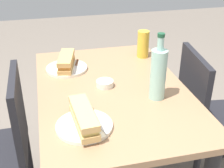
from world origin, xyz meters
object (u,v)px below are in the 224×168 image
Objects in this scene: chair_near at (2,147)px; dining_table at (112,110)px; plate_near at (84,126)px; baguette_sandwich_far at (66,61)px; water_bottle at (158,73)px; knife_far at (76,66)px; knife_near at (95,120)px; olive_bowl at (105,84)px; baguette_sandwich_near at (84,117)px; chair_far at (206,114)px; plate_far at (67,68)px; beer_glass at (143,44)px.

dining_table is at bearing 91.70° from chair_near.
plate_near is at bearing 53.30° from chair_near.
chair_near is 0.54m from baguette_sandwich_far.
water_bottle is at bearing 51.90° from dining_table.
baguette_sandwich_far is 1.25× the size of knife_far.
olive_bowl is (-0.30, 0.10, -0.00)m from knife_near.
chair_far is at bearing 112.45° from baguette_sandwich_near.
plate_far is at bearing -145.38° from olive_bowl.
dining_table is at bearing 36.94° from plate_far.
baguette_sandwich_far is (-0.27, 0.36, 0.30)m from chair_near.
baguette_sandwich_far is at bearing -80.15° from beer_glass.
olive_bowl is at bearing 154.46° from plate_near.
chair_near reaches higher than knife_near.
dining_table is 5.95× the size of knife_far.
knife_near is 0.99× the size of knife_far.
knife_far is 0.58× the size of water_bottle.
chair_far is 0.79m from knife_near.
knife_near is 1.11× the size of beer_glass.
olive_bowl is at bearing 160.93° from knife_near.
water_bottle is (0.39, 0.37, 0.12)m from plate_far.
chair_near is 0.56m from knife_far.
dining_table is 0.39m from baguette_sandwich_near.
water_bottle is 3.66× the size of olive_bowl.
dining_table is at bearing 54.77° from olive_bowl.
beer_glass is (-0.63, 0.45, 0.07)m from plate_near.
chair_near is 0.56m from knife_near.
knife_near is 0.53m from plate_far.
baguette_sandwich_near is at bearing 1.28° from baguette_sandwich_far.
water_bottle is (-0.14, 0.31, 0.10)m from knife_near.
knife_near is at bearing -33.24° from beer_glass.
knife_far is at bearing 90.29° from baguette_sandwich_far.
water_bottle reaches higher than baguette_sandwich_near.
knife_far reaches higher than plate_near.
beer_glass is (-0.08, 0.41, 0.06)m from knife_far.
beer_glass reaches higher than plate_near.
chair_far is 1.00× the size of chair_near.
plate_near is 0.91× the size of baguette_sandwich_near.
knife_near is at bearing 57.95° from chair_near.
plate_near is at bearing -35.52° from beer_glass.
chair_far is at bearing 112.76° from knife_near.
olive_bowl is (0.31, -0.30, -0.06)m from beer_glass.
plate_far is (-0.55, -0.01, 0.00)m from plate_near.
beer_glass reaches higher than knife_near.
olive_bowl reaches higher than knife_far.
dining_table is at bearing -128.10° from water_bottle.
baguette_sandwich_near is at bearing -25.54° from olive_bowl.
plate_far is 0.05m from knife_far.
chair_near is 3.85× the size of baguette_sandwich_far.
chair_far is at bearing 91.07° from dining_table.
chair_far is at bearing 70.40° from knife_far.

